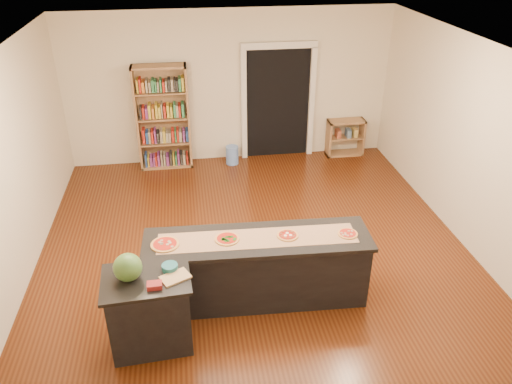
{
  "coord_description": "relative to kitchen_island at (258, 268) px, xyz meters",
  "views": [
    {
      "loc": [
        -0.83,
        -5.44,
        4.14
      ],
      "look_at": [
        0.0,
        0.2,
        1.0
      ],
      "focal_mm": 35.0,
      "sensor_mm": 36.0,
      "label": 1
    }
  ],
  "objects": [
    {
      "name": "room",
      "position": [
        0.11,
        0.69,
        0.96
      ],
      "size": [
        6.0,
        7.0,
        2.8
      ],
      "color": "beige",
      "rests_on": "ground"
    },
    {
      "name": "doorway",
      "position": [
        1.01,
        4.15,
        0.76
      ],
      "size": [
        1.4,
        0.09,
        2.21
      ],
      "color": "black",
      "rests_on": "room"
    },
    {
      "name": "kitchen_island",
      "position": [
        0.0,
        0.0,
        0.0
      ],
      "size": [
        2.66,
        0.72,
        0.88
      ],
      "rotation": [
        0.0,
        0.0,
        -0.04
      ],
      "color": "black",
      "rests_on": "ground"
    },
    {
      "name": "side_counter",
      "position": [
        -1.25,
        -0.57,
        0.01
      ],
      "size": [
        0.91,
        0.66,
        0.9
      ],
      "rotation": [
        0.0,
        0.0,
        0.06
      ],
      "color": "black",
      "rests_on": "ground"
    },
    {
      "name": "bookshelf",
      "position": [
        -1.14,
        3.97,
        0.52
      ],
      "size": [
        0.96,
        0.34,
        1.92
      ],
      "primitive_type": "cube",
      "color": "#A2784E",
      "rests_on": "ground"
    },
    {
      "name": "low_shelf",
      "position": [
        2.34,
        3.98,
        -0.08
      ],
      "size": [
        0.72,
        0.31,
        0.72
      ],
      "primitive_type": "cube",
      "color": "#A2784E",
      "rests_on": "ground"
    },
    {
      "name": "waste_bin",
      "position": [
        0.1,
        3.88,
        -0.27
      ],
      "size": [
        0.24,
        0.24,
        0.35
      ],
      "primitive_type": "cylinder",
      "color": "#6690E4",
      "rests_on": "ground"
    },
    {
      "name": "kraft_paper",
      "position": [
        -0.0,
        -0.0,
        0.44
      ],
      "size": [
        2.32,
        0.51,
        0.0
      ],
      "primitive_type": "cube",
      "rotation": [
        0.0,
        0.0,
        -0.04
      ],
      "color": "#9E7351",
      "rests_on": "kitchen_island"
    },
    {
      "name": "watermelon",
      "position": [
        -1.41,
        -0.57,
        0.6
      ],
      "size": [
        0.29,
        0.29,
        0.29
      ],
      "primitive_type": "sphere",
      "color": "#144214",
      "rests_on": "side_counter"
    },
    {
      "name": "cutting_board",
      "position": [
        -0.95,
        -0.62,
        0.47
      ],
      "size": [
        0.35,
        0.3,
        0.02
      ],
      "primitive_type": "cube",
      "rotation": [
        0.0,
        0.0,
        0.46
      ],
      "color": "tan",
      "rests_on": "side_counter"
    },
    {
      "name": "package_red",
      "position": [
        -1.15,
        -0.74,
        0.48
      ],
      "size": [
        0.15,
        0.11,
        0.05
      ],
      "primitive_type": "cube",
      "rotation": [
        0.0,
        0.0,
        0.01
      ],
      "color": "maroon",
      "rests_on": "side_counter"
    },
    {
      "name": "package_teal",
      "position": [
        -1.0,
        -0.47,
        0.49
      ],
      "size": [
        0.17,
        0.17,
        0.06
      ],
      "primitive_type": "cylinder",
      "color": "#195966",
      "rests_on": "side_counter"
    },
    {
      "name": "pizza_a",
      "position": [
        -1.06,
        0.02,
        0.45
      ],
      "size": [
        0.31,
        0.31,
        0.02
      ],
      "color": "tan",
      "rests_on": "kitchen_island"
    },
    {
      "name": "pizza_b",
      "position": [
        -0.35,
        0.02,
        0.45
      ],
      "size": [
        0.27,
        0.27,
        0.02
      ],
      "color": "tan",
      "rests_on": "kitchen_island"
    },
    {
      "name": "pizza_c",
      "position": [
        0.35,
        -0.01,
        0.45
      ],
      "size": [
        0.27,
        0.27,
        0.02
      ],
      "color": "tan",
      "rests_on": "kitchen_island"
    },
    {
      "name": "pizza_d",
      "position": [
        1.06,
        -0.08,
        0.45
      ],
      "size": [
        0.25,
        0.25,
        0.02
      ],
      "color": "tan",
      "rests_on": "kitchen_island"
    }
  ]
}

